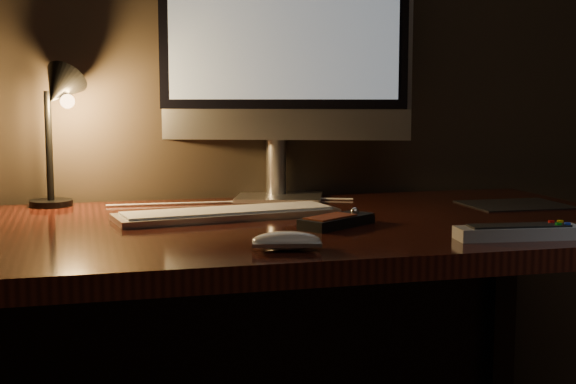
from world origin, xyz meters
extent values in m
cube|color=#36120C|center=(0.00, 1.85, 0.73)|extent=(1.60, 0.75, 0.04)
cube|color=black|center=(0.75, 2.18, 0.35)|extent=(0.06, 0.06, 0.71)
cube|color=black|center=(0.00, 2.20, 0.45)|extent=(1.48, 0.02, 0.51)
cube|color=silver|center=(0.16, 2.18, 0.75)|extent=(0.24, 0.23, 0.01)
cylinder|color=silver|center=(0.16, 2.22, 0.82)|extent=(0.06, 0.06, 0.13)
cube|color=silver|center=(0.16, 2.18, 1.14)|extent=(0.58, 0.23, 0.49)
cube|color=black|center=(0.16, 2.16, 1.17)|extent=(0.54, 0.19, 0.42)
cube|color=#8AA1BD|center=(0.16, 2.15, 1.17)|extent=(0.50, 0.17, 0.37)
cube|color=silver|center=(-0.01, 1.93, 0.76)|extent=(0.46, 0.19, 0.02)
cube|color=black|center=(0.64, 1.94, 0.75)|extent=(0.22, 0.18, 0.00)
ellipsoid|color=white|center=(0.02, 1.58, 0.76)|extent=(0.12, 0.08, 0.02)
cube|color=black|center=(0.17, 1.77, 0.76)|extent=(0.17, 0.14, 0.02)
cube|color=maroon|center=(0.17, 1.77, 0.77)|extent=(0.11, 0.10, 0.00)
sphere|color=silver|center=(0.17, 1.77, 0.77)|extent=(0.02, 0.02, 0.02)
cube|color=#9B9EA1|center=(0.43, 1.57, 0.76)|extent=(0.22, 0.08, 0.02)
cube|color=black|center=(0.43, 1.57, 0.77)|extent=(0.18, 0.06, 0.00)
cylinder|color=red|center=(0.43, 1.57, 0.78)|extent=(0.01, 0.01, 0.00)
cylinder|color=#0C8C19|center=(0.43, 1.57, 0.78)|extent=(0.01, 0.01, 0.00)
cylinder|color=gold|center=(0.43, 1.57, 0.78)|extent=(0.01, 0.01, 0.00)
cylinder|color=#1433BF|center=(0.43, 1.57, 0.78)|extent=(0.01, 0.01, 0.00)
cylinder|color=black|center=(-0.35, 2.19, 0.76)|extent=(0.11, 0.11, 0.01)
cylinder|color=black|center=(-0.35, 2.19, 0.88)|extent=(0.02, 0.02, 0.24)
cone|color=black|center=(-0.33, 2.16, 1.01)|extent=(0.15, 0.15, 0.12)
sphere|color=#FFB266|center=(-0.31, 2.14, 0.98)|extent=(0.03, 0.03, 0.03)
cylinder|color=white|center=(0.05, 2.14, 0.75)|extent=(0.54, 0.14, 0.00)
camera|label=1|loc=(-0.29, 0.37, 1.00)|focal=50.00mm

